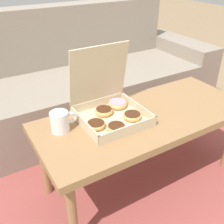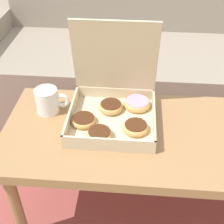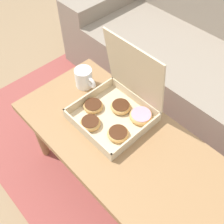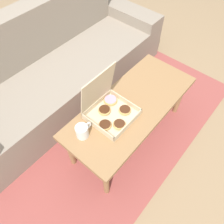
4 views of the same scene
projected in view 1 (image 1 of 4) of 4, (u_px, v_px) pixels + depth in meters
name	position (u px, v px, depth m)	size (l,w,h in m)	color
ground_plane	(132.00, 170.00, 1.70)	(12.00, 12.00, 0.00)	#937756
area_rug	(109.00, 145.00, 1.92)	(2.45, 1.80, 0.01)	#994742
couch	(78.00, 84.00, 2.14)	(2.33, 0.80, 0.87)	gray
coffee_table	(145.00, 123.00, 1.42)	(1.18, 0.50, 0.47)	#997047
pastry_box	(110.00, 108.00, 1.34)	(0.32, 0.32, 0.36)	beige
coffee_mug	(60.00, 121.00, 1.24)	(0.13, 0.09, 0.10)	white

